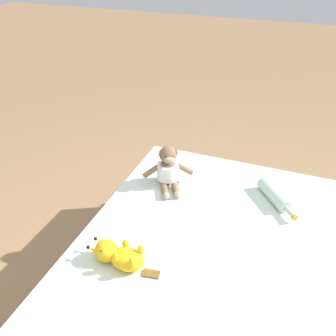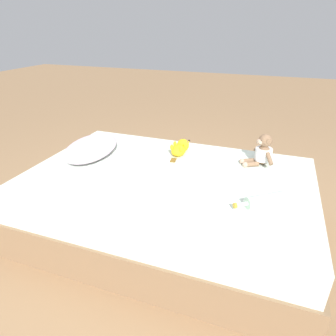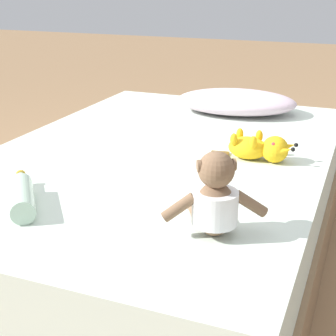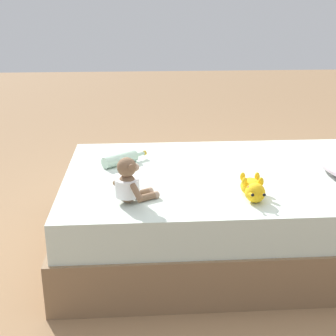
# 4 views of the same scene
# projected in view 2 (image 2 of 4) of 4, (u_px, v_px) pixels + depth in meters

# --- Properties ---
(ground_plane) EXTENTS (16.00, 16.00, 0.00)m
(ground_plane) POSITION_uv_depth(u_px,v_px,m) (168.00, 231.00, 2.28)
(ground_plane) COLOR #93704C
(bed) EXTENTS (1.32, 1.99, 0.49)m
(bed) POSITION_uv_depth(u_px,v_px,m) (168.00, 205.00, 2.17)
(bed) COLOR #846647
(bed) RESTS_ON ground_plane
(pillow) EXTENTS (0.64, 0.43, 0.12)m
(pillow) POSITION_uv_depth(u_px,v_px,m) (91.00, 148.00, 2.36)
(pillow) COLOR silver
(pillow) RESTS_ON bed
(plush_monkey) EXTENTS (0.27, 0.25, 0.24)m
(plush_monkey) POSITION_uv_depth(u_px,v_px,m) (262.00, 152.00, 2.18)
(plush_monkey) COLOR brown
(plush_monkey) RESTS_ON bed
(plush_yellow_creature) EXTENTS (0.33, 0.12, 0.10)m
(plush_yellow_creature) POSITION_uv_depth(u_px,v_px,m) (180.00, 148.00, 2.38)
(plush_yellow_creature) COLOR yellow
(plush_yellow_creature) RESTS_ON bed
(glass_bottle) EXTENTS (0.23, 0.28, 0.07)m
(glass_bottle) POSITION_uv_depth(u_px,v_px,m) (264.00, 200.00, 1.70)
(glass_bottle) COLOR #B2D1B7
(glass_bottle) RESTS_ON bed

